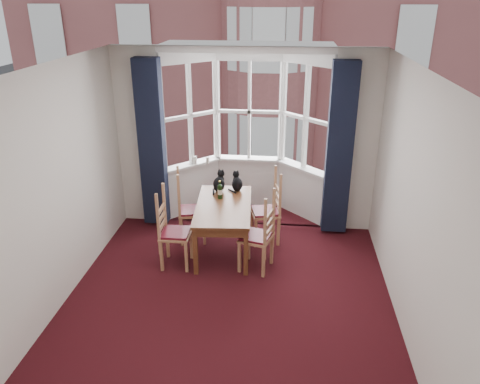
# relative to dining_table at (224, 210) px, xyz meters

# --- Properties ---
(floor) EXTENTS (4.50, 4.50, 0.00)m
(floor) POSITION_rel_dining_table_xyz_m (0.22, -1.33, -0.63)
(floor) COLOR black
(floor) RESTS_ON ground
(ceiling) EXTENTS (4.50, 4.50, 0.00)m
(ceiling) POSITION_rel_dining_table_xyz_m (0.22, -1.33, 2.17)
(ceiling) COLOR white
(ceiling) RESTS_ON floor
(wall_left) EXTENTS (0.00, 4.50, 4.50)m
(wall_left) POSITION_rel_dining_table_xyz_m (-1.78, -1.33, 0.77)
(wall_left) COLOR silver
(wall_left) RESTS_ON floor
(wall_right) EXTENTS (0.00, 4.50, 4.50)m
(wall_right) POSITION_rel_dining_table_xyz_m (2.22, -1.33, 0.77)
(wall_right) COLOR silver
(wall_right) RESTS_ON floor
(wall_near) EXTENTS (4.00, 0.00, 4.00)m
(wall_near) POSITION_rel_dining_table_xyz_m (0.22, -3.58, 0.77)
(wall_near) COLOR silver
(wall_near) RESTS_ON floor
(wall_back_pier_left) EXTENTS (0.70, 0.12, 2.80)m
(wall_back_pier_left) POSITION_rel_dining_table_xyz_m (-1.43, 0.92, 0.77)
(wall_back_pier_left) COLOR silver
(wall_back_pier_left) RESTS_ON floor
(wall_back_pier_right) EXTENTS (0.70, 0.12, 2.80)m
(wall_back_pier_right) POSITION_rel_dining_table_xyz_m (1.87, 0.92, 0.77)
(wall_back_pier_right) COLOR silver
(wall_back_pier_right) RESTS_ON floor
(bay_window) EXTENTS (2.76, 0.94, 2.80)m
(bay_window) POSITION_rel_dining_table_xyz_m (0.22, 1.42, 0.77)
(bay_window) COLOR white
(bay_window) RESTS_ON floor
(curtain_left) EXTENTS (0.38, 0.22, 2.60)m
(curtain_left) POSITION_rel_dining_table_xyz_m (-1.20, 0.74, 0.72)
(curtain_left) COLOR black
(curtain_left) RESTS_ON floor
(curtain_right) EXTENTS (0.38, 0.22, 2.60)m
(curtain_right) POSITION_rel_dining_table_xyz_m (1.64, 0.74, 0.72)
(curtain_right) COLOR black
(curtain_right) RESTS_ON floor
(dining_table) EXTENTS (0.87, 1.49, 0.72)m
(dining_table) POSITION_rel_dining_table_xyz_m (0.00, 0.00, 0.00)
(dining_table) COLOR brown
(dining_table) RESTS_ON floor
(chair_left_near) EXTENTS (0.41, 0.43, 0.92)m
(chair_left_near) POSITION_rel_dining_table_xyz_m (-0.69, -0.48, -0.16)
(chair_left_near) COLOR tan
(chair_left_near) RESTS_ON floor
(chair_left_far) EXTENTS (0.48, 0.50, 0.92)m
(chair_left_far) POSITION_rel_dining_table_xyz_m (-0.61, 0.23, -0.16)
(chair_left_far) COLOR tan
(chair_left_far) RESTS_ON floor
(chair_right_near) EXTENTS (0.50, 0.51, 0.92)m
(chair_right_near) POSITION_rel_dining_table_xyz_m (0.59, -0.48, -0.16)
(chair_right_near) COLOR tan
(chair_right_near) RESTS_ON floor
(chair_right_far) EXTENTS (0.49, 0.50, 0.92)m
(chair_right_far) POSITION_rel_dining_table_xyz_m (0.67, 0.35, -0.16)
(chair_right_far) COLOR tan
(chair_right_far) RESTS_ON floor
(cat_left) EXTENTS (0.23, 0.28, 0.34)m
(cat_left) POSITION_rel_dining_table_xyz_m (-0.13, 0.50, 0.21)
(cat_left) COLOR black
(cat_left) RESTS_ON dining_table
(cat_right) EXTENTS (0.22, 0.26, 0.32)m
(cat_right) POSITION_rel_dining_table_xyz_m (0.13, 0.55, 0.20)
(cat_right) COLOR black
(cat_right) RESTS_ON dining_table
(wine_bottle) EXTENTS (0.07, 0.07, 0.28)m
(wine_bottle) POSITION_rel_dining_table_xyz_m (-0.08, 0.22, 0.21)
(wine_bottle) COLOR black
(wine_bottle) RESTS_ON dining_table
(candle_tall) EXTENTS (0.06, 0.06, 0.13)m
(candle_tall) POSITION_rel_dining_table_xyz_m (-0.65, 1.27, 0.30)
(candle_tall) COLOR white
(candle_tall) RESTS_ON bay_window
(candle_short) EXTENTS (0.06, 0.06, 0.11)m
(candle_short) POSITION_rel_dining_table_xyz_m (-0.44, 1.30, 0.29)
(candle_short) COLOR white
(candle_short) RESTS_ON bay_window
(street) EXTENTS (80.00, 80.00, 0.00)m
(street) POSITION_rel_dining_table_xyz_m (0.22, 30.92, -6.63)
(street) COLOR #333335
(street) RESTS_ON ground
(tenement_building) EXTENTS (18.40, 7.80, 15.20)m
(tenement_building) POSITION_rel_dining_table_xyz_m (0.22, 12.68, 0.96)
(tenement_building) COLOR #974F4D
(tenement_building) RESTS_ON street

